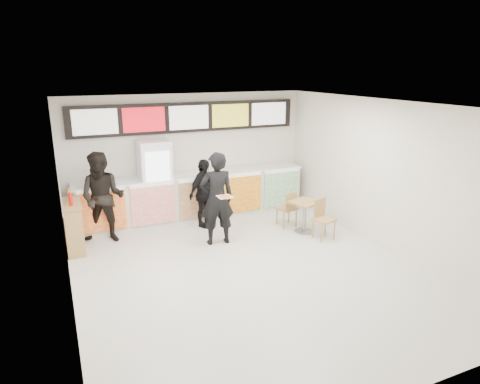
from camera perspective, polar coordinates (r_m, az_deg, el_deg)
floor at (r=7.95m, az=1.14°, el=-10.54°), size 7.00×7.00×0.00m
ceiling at (r=7.12m, az=1.28°, el=11.55°), size 7.00×7.00×0.00m
wall_back at (r=10.58m, az=-6.87°, el=4.80°), size 6.00×0.00×6.00m
wall_left at (r=6.75m, az=-22.56°, el=-3.02°), size 0.00×7.00×7.00m
wall_right at (r=9.04m, az=18.71°, el=2.07°), size 0.00×7.00×7.00m
service_counter at (r=10.43m, az=-6.04°, el=-0.61°), size 5.56×0.77×1.14m
menu_board at (r=10.35m, az=-6.91°, el=9.87°), size 5.50×0.14×0.70m
drinks_fridge at (r=10.09m, az=-11.19°, el=1.13°), size 0.70×0.67×2.00m
mirror_panel at (r=9.06m, az=-23.24°, el=3.26°), size 0.01×2.00×1.50m
customer_main at (r=8.83m, az=-3.11°, el=-0.90°), size 0.76×0.55×1.96m
customer_left at (r=9.38m, az=-17.84°, el=-0.72°), size 1.16×1.06×1.94m
customer_mid at (r=9.88m, az=-4.88°, el=-0.17°), size 1.00×0.83×1.60m
pizza_slice at (r=8.38m, az=-2.04°, el=-0.58°), size 0.36×0.36×0.02m
cafe_table at (r=9.68m, az=8.63°, el=-2.50°), size 0.86×1.52×0.86m
condiment_ledge at (r=9.22m, az=-21.32°, el=-4.27°), size 0.37×0.92×1.22m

